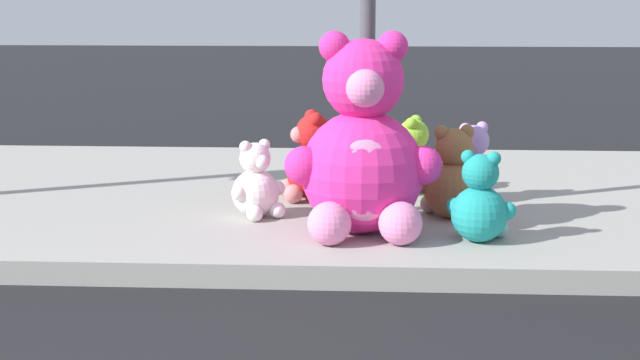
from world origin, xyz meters
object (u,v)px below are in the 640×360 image
at_px(plush_pink_large, 363,154).
at_px(plush_lime, 411,162).
at_px(plush_lavender, 471,169).
at_px(plush_teal, 480,205).
at_px(plush_brown, 452,180).
at_px(plush_red, 311,164).
at_px(plush_white, 257,186).

xyz_separation_m(plush_pink_large, plush_lime, (0.36, 1.36, -0.29)).
bearing_deg(plush_lavender, plush_teal, -92.71).
bearing_deg(plush_lavender, plush_brown, -107.54).
relative_size(plush_brown, plush_red, 0.97).
bearing_deg(plush_pink_large, plush_lavender, 53.73).
bearing_deg(plush_lavender, plush_white, -157.12).
height_order(plush_lavender, plush_brown, plush_brown).
distance_m(plush_lavender, plush_red, 1.24).
distance_m(plush_brown, plush_red, 1.18).
bearing_deg(plush_brown, plush_pink_large, -140.73).
relative_size(plush_lavender, plush_white, 1.10).
xyz_separation_m(plush_lime, plush_white, (-1.12, -0.91, -0.03)).
distance_m(plush_pink_large, plush_lime, 1.43).
height_order(plush_brown, plush_teal, plush_brown).
height_order(plush_lavender, plush_white, plush_lavender).
bearing_deg(plush_lime, plush_pink_large, -104.93).
bearing_deg(plush_white, plush_lavender, 22.88).
xyz_separation_m(plush_lavender, plush_teal, (-0.06, -1.27, -0.01)).
xyz_separation_m(plush_brown, plush_red, (-1.04, 0.55, 0.01)).
relative_size(plush_white, plush_teal, 0.93).
relative_size(plush_brown, plush_lime, 1.08).
distance_m(plush_pink_large, plush_red, 1.17).
relative_size(plush_pink_large, plush_lavender, 2.20).
bearing_deg(plush_lavender, plush_pink_large, -126.27).
distance_m(plush_lavender, plush_brown, 0.63).
bearing_deg(plush_lime, plush_brown, -72.47).
xyz_separation_m(plush_pink_large, plush_white, (-0.76, 0.45, -0.31)).
xyz_separation_m(plush_brown, plush_lime, (-0.27, 0.84, -0.02)).
height_order(plush_white, plush_teal, plush_teal).
height_order(plush_lavender, plush_teal, plush_lavender).
distance_m(plush_red, plush_lime, 0.83).
bearing_deg(plush_red, plush_lavender, 2.25).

